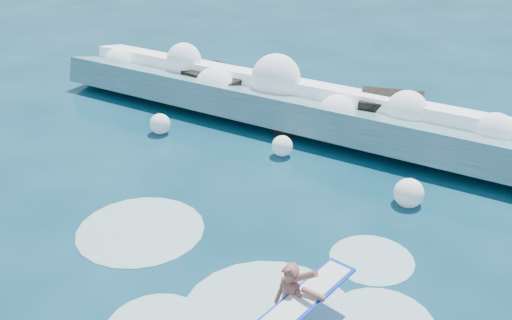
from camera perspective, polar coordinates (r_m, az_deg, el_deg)
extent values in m
plane|color=#082E40|center=(12.59, -10.67, -6.83)|extent=(200.00, 200.00, 0.00)
cube|color=teal|center=(17.19, 4.79, 4.69)|extent=(17.09, 2.60, 1.43)
cube|color=white|center=(17.71, 6.01, 6.80)|extent=(17.09, 1.20, 0.67)
cube|color=black|center=(19.29, -3.44, 7.17)|extent=(2.36, 1.90, 1.17)
cube|color=black|center=(17.23, 3.38, 4.40)|extent=(2.05, 2.01, 0.90)
cube|color=black|center=(17.28, 13.24, 4.22)|extent=(2.11, 1.86, 1.26)
imported|color=#955145|center=(9.65, 3.31, -14.38)|extent=(0.66, 0.51, 1.61)
cube|color=#0B37C5|center=(9.41, 5.05, -13.49)|extent=(0.84, 2.26, 0.06)
cube|color=white|center=(9.40, 5.06, -13.42)|extent=(0.72, 2.06, 0.06)
sphere|color=white|center=(20.98, -13.66, 9.53)|extent=(0.93, 0.93, 0.93)
sphere|color=white|center=(19.75, -7.22, 9.87)|extent=(1.18, 1.18, 1.18)
sphere|color=white|center=(18.30, -4.20, 7.30)|extent=(1.25, 1.25, 1.25)
sphere|color=white|center=(17.73, 2.00, 8.16)|extent=(1.53, 1.53, 1.53)
sphere|color=white|center=(16.46, 8.09, 4.64)|extent=(1.08, 1.08, 1.08)
sphere|color=white|center=(16.48, 14.83, 4.74)|extent=(1.18, 1.18, 1.18)
sphere|color=white|center=(15.99, 22.76, 2.66)|extent=(0.99, 0.99, 0.99)
sphere|color=white|center=(16.94, -9.58, 3.58)|extent=(0.61, 0.61, 0.61)
sphere|color=white|center=(15.36, 2.64, 1.42)|extent=(0.57, 0.57, 0.57)
sphere|color=white|center=(13.60, 15.03, -3.22)|extent=(0.69, 0.69, 0.69)
ellipsoid|color=silver|center=(10.28, 1.13, -15.22)|extent=(3.11, 3.11, 0.16)
ellipsoid|color=silver|center=(12.60, -11.49, -6.87)|extent=(2.77, 2.77, 0.14)
ellipsoid|color=silver|center=(11.73, 11.48, -9.71)|extent=(1.71, 1.71, 0.09)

